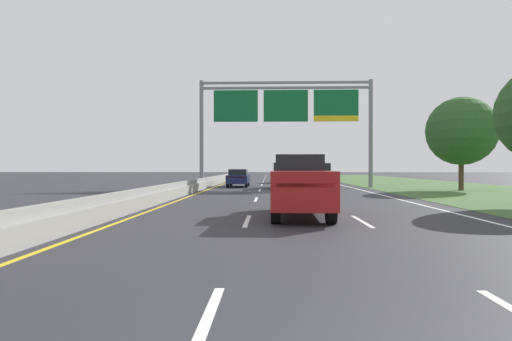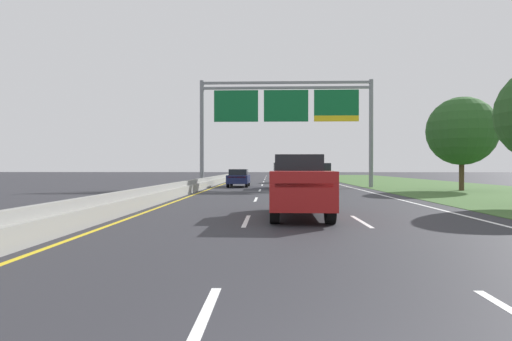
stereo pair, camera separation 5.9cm
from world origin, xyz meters
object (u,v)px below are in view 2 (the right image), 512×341
object	(u,v)px
pickup_truck_red	(299,186)
roadside_tree_mid	(462,131)
car_navy_left_lane_sedan	(239,178)
car_blue_centre_lane_suv	(284,175)
overhead_sign_gantry	(286,111)
car_black_right_lane_suv	(309,172)
car_gold_right_lane_suv	(320,174)
car_silver_centre_lane_sedan	(282,176)

from	to	relation	value
pickup_truck_red	roadside_tree_mid	distance (m)	21.41
roadside_tree_mid	car_navy_left_lane_sedan	bearing A→B (deg)	161.68
car_blue_centre_lane_suv	car_navy_left_lane_sedan	xyz separation A→B (m)	(-3.92, 2.66, -0.28)
overhead_sign_gantry	pickup_truck_red	size ratio (longest dim) A/B	2.77
car_blue_centre_lane_suv	roadside_tree_mid	xyz separation A→B (m)	(13.10, -2.98, 3.33)
car_navy_left_lane_sedan	car_black_right_lane_suv	bearing A→B (deg)	-26.30
car_gold_right_lane_suv	car_blue_centre_lane_suv	bearing A→B (deg)	138.51
overhead_sign_gantry	pickup_truck_red	world-z (taller)	overhead_sign_gantry
car_navy_left_lane_sedan	car_gold_right_lane_suv	xyz separation A→B (m)	(7.33, 1.20, 0.28)
pickup_truck_red	car_blue_centre_lane_suv	xyz separation A→B (m)	(0.08, 19.51, 0.02)
overhead_sign_gantry	car_navy_left_lane_sedan	xyz separation A→B (m)	(-4.18, 0.84, -5.82)
car_blue_centre_lane_suv	car_gold_right_lane_suv	size ratio (longest dim) A/B	1.01
car_silver_centre_lane_sedan	car_black_right_lane_suv	size ratio (longest dim) A/B	0.93
overhead_sign_gantry	car_blue_centre_lane_suv	world-z (taller)	overhead_sign_gantry
overhead_sign_gantry	car_blue_centre_lane_suv	size ratio (longest dim) A/B	3.19
roadside_tree_mid	car_gold_right_lane_suv	bearing A→B (deg)	144.80
pickup_truck_red	car_blue_centre_lane_suv	size ratio (longest dim) A/B	1.15
car_blue_centre_lane_suv	car_black_right_lane_suv	size ratio (longest dim) A/B	1.00
overhead_sign_gantry	car_black_right_lane_suv	size ratio (longest dim) A/B	3.18
car_blue_centre_lane_suv	car_black_right_lane_suv	world-z (taller)	same
car_gold_right_lane_suv	pickup_truck_red	bearing A→B (deg)	171.51
pickup_truck_red	car_gold_right_lane_suv	size ratio (longest dim) A/B	1.16
pickup_truck_red	car_black_right_lane_suv	xyz separation A→B (m)	(3.86, 37.52, 0.02)
car_blue_centre_lane_suv	overhead_sign_gantry	bearing A→B (deg)	-8.94
car_navy_left_lane_sedan	car_gold_right_lane_suv	world-z (taller)	car_gold_right_lane_suv
pickup_truck_red	car_navy_left_lane_sedan	world-z (taller)	pickup_truck_red
overhead_sign_gantry	roadside_tree_mid	xyz separation A→B (m)	(12.84, -4.79, -2.21)
pickup_truck_red	car_silver_centre_lane_sedan	world-z (taller)	pickup_truck_red
overhead_sign_gantry	car_navy_left_lane_sedan	distance (m)	7.21
pickup_truck_red	overhead_sign_gantry	bearing A→B (deg)	0.23
overhead_sign_gantry	car_silver_centre_lane_sedan	size ratio (longest dim) A/B	3.41
car_navy_left_lane_sedan	car_black_right_lane_suv	world-z (taller)	car_black_right_lane_suv
roadside_tree_mid	overhead_sign_gantry	bearing A→B (deg)	159.53
car_black_right_lane_suv	car_navy_left_lane_sedan	bearing A→B (deg)	154.41
overhead_sign_gantry	roadside_tree_mid	distance (m)	13.88
pickup_truck_red	car_navy_left_lane_sedan	bearing A→B (deg)	10.96
car_gold_right_lane_suv	car_black_right_lane_suv	xyz separation A→B (m)	(0.36, 14.15, 0.00)
car_gold_right_lane_suv	car_black_right_lane_suv	world-z (taller)	same
car_silver_centre_lane_sedan	car_blue_centre_lane_suv	xyz separation A→B (m)	(-0.18, -12.02, 0.28)
car_silver_centre_lane_sedan	car_black_right_lane_suv	bearing A→B (deg)	-30.30
pickup_truck_red	car_gold_right_lane_suv	xyz separation A→B (m)	(3.50, 23.36, 0.02)
overhead_sign_gantry	car_blue_centre_lane_suv	distance (m)	5.83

